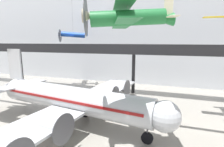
% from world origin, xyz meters
% --- Properties ---
extents(hangar_back_wall, '(140.00, 3.00, 27.85)m').
position_xyz_m(hangar_back_wall, '(0.00, 35.56, 13.93)').
color(hangar_back_wall, silver).
rests_on(hangar_back_wall, ground).
extents(mezzanine_walkway, '(110.00, 3.20, 10.44)m').
position_xyz_m(mezzanine_walkway, '(0.00, 24.73, 8.76)').
color(mezzanine_walkway, black).
rests_on(mezzanine_walkway, ground).
extents(airliner_silver_main, '(27.87, 31.93, 9.85)m').
position_xyz_m(airliner_silver_main, '(-4.94, 8.91, 3.47)').
color(airliner_silver_main, '#B7BABF').
rests_on(airliner_silver_main, ground).
extents(suspended_plane_blue_trainer, '(7.14, 8.33, 10.92)m').
position_xyz_m(suspended_plane_blue_trainer, '(-14.97, 27.09, 12.46)').
color(suspended_plane_blue_trainer, '#1E4CAD').
extents(suspended_plane_green_biplane, '(8.30, 9.68, 10.29)m').
position_xyz_m(suspended_plane_green_biplane, '(3.48, 5.15, 13.05)').
color(suspended_plane_green_biplane, '#1E6B33').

